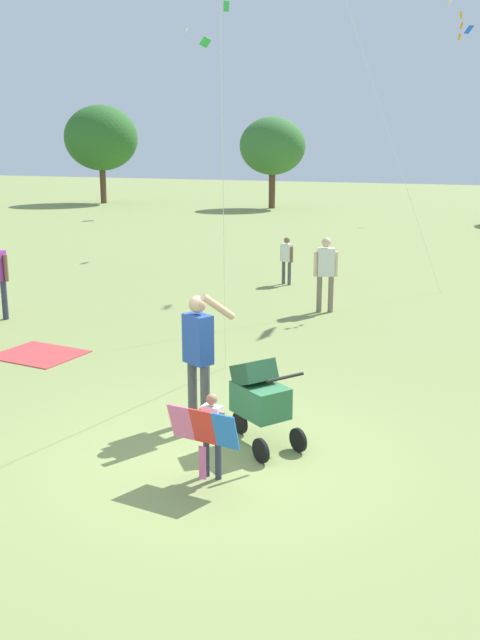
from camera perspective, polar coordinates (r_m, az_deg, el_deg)
ground_plane at (r=8.01m, az=-2.29°, el=-11.03°), size 120.00×120.00×0.00m
child_with_butterfly_kite at (r=7.29m, az=-2.48°, el=-8.82°), size 0.79×0.35×0.93m
person_adult_flyer at (r=8.54m, az=-3.39°, el=-2.32°), size 0.65×0.48×1.72m
stroller at (r=8.08m, az=1.57°, el=-6.14°), size 1.07×0.87×1.03m
person_red_shirt at (r=14.63m, az=6.98°, el=4.16°), size 0.47×0.33×1.56m
person_couple_left at (r=17.58m, az=3.81°, el=5.15°), size 0.37×0.23×1.19m
picnic_blanket at (r=12.18m, az=-16.00°, el=-2.70°), size 1.42×1.21×0.02m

